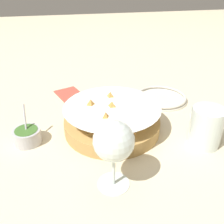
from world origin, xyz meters
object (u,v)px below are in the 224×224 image
Objects in this scene: sauce_cup at (27,135)px; wine_glass at (114,143)px; beer_mug at (205,128)px; side_plate at (161,97)px; food_basket at (112,119)px.

sauce_cup is 0.63× the size of wine_glass.
wine_glass reaches higher than beer_mug.
wine_glass is 0.43m from side_plate.
side_plate is at bearing 2.48° from beer_mug.
food_basket is 0.21m from wine_glass.
sauce_cup is 0.45m from beer_mug.
wine_glass is (-0.19, -0.18, 0.08)m from sauce_cup.
beer_mug is at bearing -70.70° from wine_glass.
beer_mug is at bearing -116.88° from food_basket.
food_basket is 1.49× the size of side_plate.
side_plate is (0.25, 0.01, -0.04)m from beer_mug.
sauce_cup reaches higher than side_plate.
side_plate is at bearing -35.13° from wine_glass.
sauce_cup is at bearing 92.82° from food_basket.
wine_glass is 0.27m from beer_mug.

